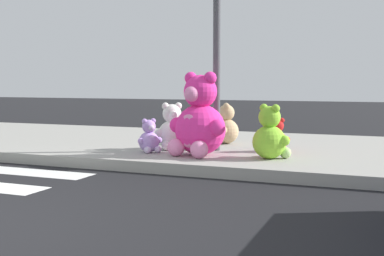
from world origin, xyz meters
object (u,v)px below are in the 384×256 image
(plush_lavender, at_px, (149,139))
(plush_lime, at_px, (270,137))
(plush_tan, at_px, (225,127))
(plush_white, at_px, (172,131))
(sign_pole, at_px, (217,36))
(plush_pink_large, at_px, (199,122))
(plush_red, at_px, (277,138))

(plush_lavender, height_order, plush_lime, plush_lime)
(plush_tan, bearing_deg, plush_white, -118.05)
(sign_pole, height_order, plush_lime, sign_pole)
(sign_pole, xyz_separation_m, plush_white, (-0.67, -0.13, -1.41))
(plush_tan, bearing_deg, plush_pink_large, -86.41)
(plush_red, distance_m, plush_white, 1.58)
(plush_lavender, xyz_separation_m, plush_tan, (0.69, 1.42, 0.07))
(plush_white, bearing_deg, sign_pole, 11.24)
(sign_pole, bearing_deg, plush_red, 13.38)
(sign_pole, relative_size, plush_red, 6.38)
(plush_red, relative_size, plush_tan, 0.74)
(plush_lavender, height_order, plush_white, plush_white)
(sign_pole, xyz_separation_m, plush_tan, (-0.14, 0.85, -1.43))
(plush_lavender, bearing_deg, plush_pink_large, -0.57)
(plush_lavender, distance_m, plush_tan, 1.58)
(plush_white, height_order, plush_tan, plush_white)
(sign_pole, relative_size, plush_tan, 4.72)
(plush_red, bearing_deg, plush_tan, 147.88)
(sign_pole, xyz_separation_m, plush_red, (0.87, 0.21, -1.50))
(sign_pole, distance_m, plush_lavender, 1.81)
(plush_lavender, bearing_deg, plush_white, 69.53)
(plush_pink_large, height_order, plush_tan, plush_pink_large)
(plush_pink_large, relative_size, plush_red, 2.32)
(plush_pink_large, relative_size, plush_lime, 1.59)
(plush_lime, distance_m, plush_white, 1.66)
(plush_red, xyz_separation_m, plush_lime, (0.07, -0.73, 0.09))
(plush_pink_large, xyz_separation_m, plush_tan, (-0.09, 1.43, -0.19))
(plush_lavender, xyz_separation_m, plush_red, (1.70, 0.78, 0.00))
(plush_lime, height_order, plush_white, plush_lime)
(plush_lime, xyz_separation_m, plush_white, (-1.61, 0.39, -0.01))
(plush_pink_large, distance_m, plush_lavender, 0.82)
(plush_pink_large, relative_size, plush_tan, 1.72)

